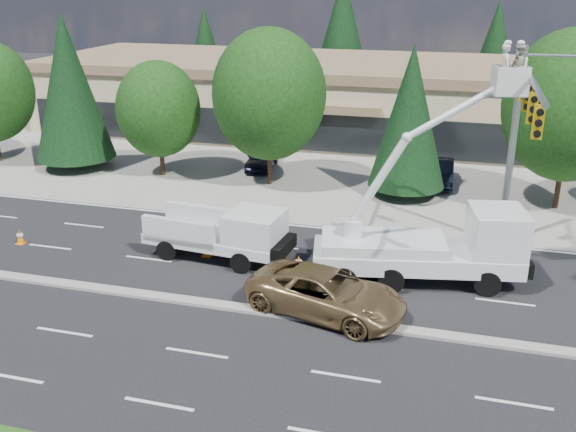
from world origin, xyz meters
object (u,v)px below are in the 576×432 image
(signal_mast, at_px, (520,125))
(utility_pickup, at_px, (224,238))
(minivan, at_px, (327,293))
(bucket_truck, at_px, (440,234))

(signal_mast, distance_m, utility_pickup, 13.18)
(utility_pickup, height_order, minivan, utility_pickup)
(signal_mast, distance_m, bucket_truck, 5.50)
(minivan, bearing_deg, utility_pickup, 69.95)
(bucket_truck, bearing_deg, minivan, -146.16)
(bucket_truck, height_order, minivan, bucket_truck)
(utility_pickup, distance_m, bucket_truck, 9.18)
(utility_pickup, xyz_separation_m, minivan, (5.35, -3.56, -0.15))
(signal_mast, distance_m, minivan, 10.52)
(signal_mast, height_order, utility_pickup, signal_mast)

